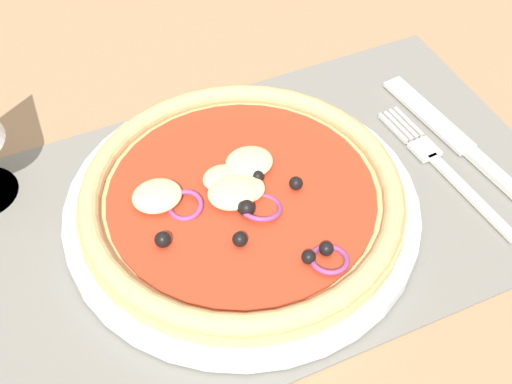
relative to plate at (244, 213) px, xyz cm
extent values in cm
cube|color=#9E7A56|center=(1.85, 0.40, -2.24)|extent=(190.00, 140.00, 2.40)
cube|color=slate|center=(1.85, 0.40, -0.84)|extent=(51.79, 31.29, 0.40)
cylinder|color=white|center=(0.00, 0.00, 0.00)|extent=(29.99, 29.99, 1.29)
cylinder|color=tan|center=(0.00, 0.00, 1.14)|extent=(27.37, 27.37, 1.00)
torus|color=tan|center=(0.00, 0.00, 2.00)|extent=(26.98, 26.98, 1.80)
cylinder|color=#B7381E|center=(0.00, 0.00, 1.79)|extent=(22.45, 22.45, 0.30)
ellipsoid|color=beige|center=(2.01, 2.99, 2.56)|extent=(4.12, 3.71, 1.24)
ellipsoid|color=beige|center=(-0.77, -0.06, 2.58)|extent=(4.25, 3.82, 1.27)
ellipsoid|color=beige|center=(0.35, 0.41, 2.44)|extent=(3.30, 2.97, 0.99)
ellipsoid|color=beige|center=(-6.57, 2.64, 2.56)|extent=(4.13, 3.72, 1.24)
ellipsoid|color=beige|center=(-0.90, 2.31, 2.45)|extent=(3.39, 3.05, 1.02)
sphere|color=black|center=(-0.67, -1.35, 2.49)|extent=(1.10, 1.10, 1.10)
sphere|color=black|center=(-2.22, -4.28, 2.55)|extent=(1.21, 1.21, 1.21)
sphere|color=black|center=(-0.48, -1.68, 2.63)|extent=(1.38, 1.38, 1.38)
sphere|color=black|center=(3.45, -7.87, 2.53)|extent=(1.17, 1.17, 1.17)
sphere|color=black|center=(-7.68, -1.86, 2.60)|extent=(1.30, 1.30, 1.30)
sphere|color=black|center=(1.89, 1.25, 2.47)|extent=(1.06, 1.06, 1.06)
sphere|color=black|center=(4.39, -0.82, 2.53)|extent=(1.17, 1.17, 1.17)
sphere|color=black|center=(2.33, -8.00, 2.51)|extent=(1.13, 1.13, 1.13)
torus|color=#8E3D75|center=(-4.75, 1.03, 2.19)|extent=(3.07, 3.02, 1.24)
torus|color=#8E3D75|center=(0.72, -1.67, 2.19)|extent=(3.78, 3.69, 1.61)
torus|color=#8E3D75|center=(3.31, -8.66, 2.19)|extent=(3.18, 3.16, 0.94)
cube|color=silver|center=(18.92, -6.10, -0.42)|extent=(1.74, 11.20, 0.44)
cube|color=silver|center=(18.40, 0.72, -0.42)|extent=(2.38, 2.68, 0.44)
cube|color=silver|center=(19.04, 4.20, -0.42)|extent=(0.65, 4.33, 0.44)
cube|color=silver|center=(18.44, 4.15, -0.42)|extent=(0.65, 4.33, 0.44)
cube|color=silver|center=(17.84, 4.11, -0.42)|extent=(0.65, 4.33, 0.44)
cube|color=silver|center=(17.24, 4.06, -0.42)|extent=(0.65, 4.33, 0.44)
cube|color=silver|center=(22.43, -5.62, -0.34)|extent=(2.17, 8.49, 0.62)
cube|color=silver|center=(21.39, 4.33, -0.42)|extent=(3.20, 11.75, 0.44)
camera|label=1|loc=(-15.65, -36.64, 47.24)|focal=51.35mm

